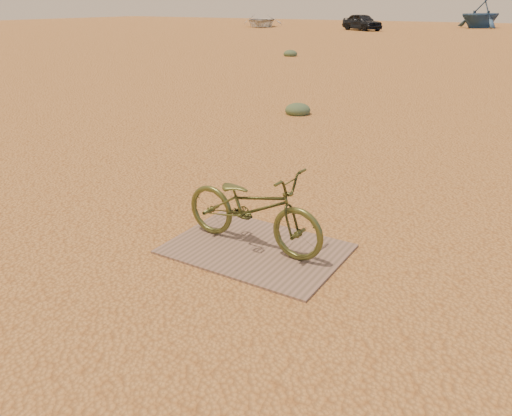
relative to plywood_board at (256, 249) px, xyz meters
The scene contains 8 objects.
ground 0.61m from the plywood_board, 135.27° to the left, with size 120.00×120.00×0.00m, color #C38D48.
plywood_board is the anchor object (origin of this frame).
bicycle 0.41m from the plywood_board, 149.36° to the left, with size 0.52×1.49×0.78m, color #4C5425.
car 40.08m from the plywood_board, 108.94° to the left, with size 1.54×3.82×1.30m, color black.
boat_near_left 45.36m from the plywood_board, 120.84° to the left, with size 3.72×5.21×1.08m, color beige.
boat_far_left 47.52m from the plywood_board, 96.59° to the left, with size 3.93×4.55×2.39m, color #30547B.
kale_a 6.27m from the plywood_board, 113.37° to the left, with size 0.53×0.53×0.29m, color #576D49.
kale_c 18.32m from the plywood_board, 116.75° to the left, with size 0.60×0.60×0.33m, color #576D49.
Camera 1 is at (2.63, -4.03, 2.18)m, focal length 35.00 mm.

